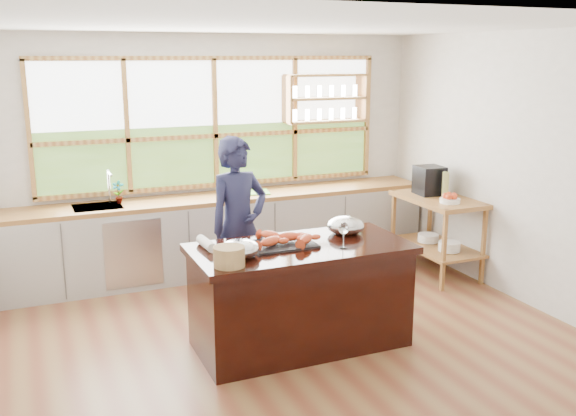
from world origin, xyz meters
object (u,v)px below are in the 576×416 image
cook (239,226)px  wicker_basket (229,257)px  island (300,295)px  espresso_machine (429,180)px

cook → wicker_basket: cook is taller
island → cook: cook is taller
island → wicker_basket: bearing=-158.4°
espresso_machine → wicker_basket: (-2.91, -1.57, -0.09)m
espresso_machine → wicker_basket: espresso_machine is taller
island → espresso_machine: bearing=30.4°
island → cook: 1.04m
espresso_machine → cook: bearing=-166.7°
island → wicker_basket: 0.93m
espresso_machine → island: bearing=-144.7°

